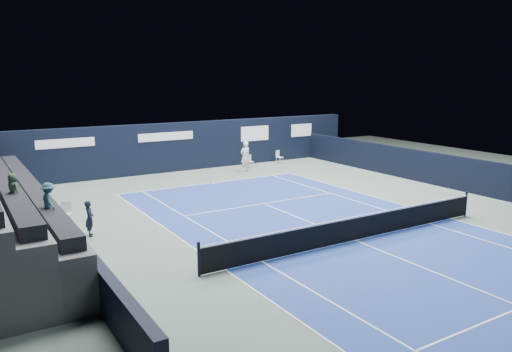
# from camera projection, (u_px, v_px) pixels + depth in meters

# --- Properties ---
(ground) EXTENTS (48.00, 48.00, 0.00)m
(ground) POSITION_uv_depth(u_px,v_px,m) (321.00, 227.00, 20.25)
(ground) COLOR #57685D
(ground) RESTS_ON ground
(court_surface) EXTENTS (10.97, 23.77, 0.01)m
(court_surface) POSITION_uv_depth(u_px,v_px,m) (355.00, 241.00, 18.57)
(court_surface) COLOR navy
(court_surface) RESTS_ON ground
(enclosure_wall_right) EXTENTS (0.30, 22.00, 1.80)m
(enclosure_wall_right) POSITION_uv_depth(u_px,v_px,m) (420.00, 166.00, 28.80)
(enclosure_wall_right) COLOR black
(enclosure_wall_right) RESTS_ON ground
(folding_chair_back_a) EXTENTS (0.40, 0.42, 0.83)m
(folding_chair_back_a) POSITION_uv_depth(u_px,v_px,m) (249.00, 159.00, 33.37)
(folding_chair_back_a) COLOR silver
(folding_chair_back_a) RESTS_ON ground
(folding_chair_back_b) EXTENTS (0.51, 0.50, 0.90)m
(folding_chair_back_b) POSITION_uv_depth(u_px,v_px,m) (279.00, 156.00, 34.90)
(folding_chair_back_b) COLOR silver
(folding_chair_back_b) RESTS_ON ground
(line_judge_chair) EXTENTS (0.53, 0.52, 0.92)m
(line_judge_chair) POSITION_uv_depth(u_px,v_px,m) (66.00, 211.00, 20.65)
(line_judge_chair) COLOR silver
(line_judge_chair) RESTS_ON ground
(line_judge) EXTENTS (0.41, 0.55, 1.39)m
(line_judge) POSITION_uv_depth(u_px,v_px,m) (90.00, 218.00, 19.00)
(line_judge) COLOR black
(line_judge) RESTS_ON ground
(court_markings) EXTENTS (11.03, 23.83, 0.00)m
(court_markings) POSITION_uv_depth(u_px,v_px,m) (355.00, 240.00, 18.57)
(court_markings) COLOR white
(court_markings) RESTS_ON court_surface
(tennis_net) EXTENTS (12.90, 0.10, 1.10)m
(tennis_net) POSITION_uv_depth(u_px,v_px,m) (356.00, 228.00, 18.47)
(tennis_net) COLOR black
(tennis_net) RESTS_ON ground
(back_sponsor_wall) EXTENTS (26.00, 0.63, 3.10)m
(back_sponsor_wall) POSITION_uv_depth(u_px,v_px,m) (180.00, 147.00, 32.05)
(back_sponsor_wall) COLOR black
(back_sponsor_wall) RESTS_ON ground
(side_barrier_left) EXTENTS (0.33, 22.00, 1.20)m
(side_barrier_left) POSITION_uv_depth(u_px,v_px,m) (55.00, 224.00, 18.57)
(side_barrier_left) COLOR black
(side_barrier_left) RESTS_ON ground
(tennis_player) EXTENTS (0.73, 0.87, 1.92)m
(tennis_player) POSITION_uv_depth(u_px,v_px,m) (245.00, 156.00, 31.87)
(tennis_player) COLOR white
(tennis_player) RESTS_ON ground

